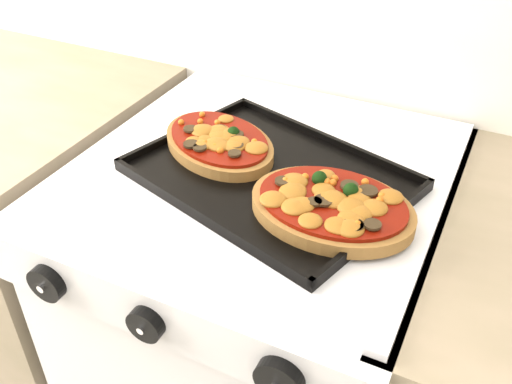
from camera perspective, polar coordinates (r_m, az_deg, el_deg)
The scene contains 8 objects.
stove at distance 1.25m, azimuth 0.58°, elevation -15.00°, with size 0.60×0.60×0.91m, color silver.
control_panel at distance 0.77m, azimuth -9.54°, elevation -12.15°, with size 0.60×0.02×0.09m, color silver.
knob_left at distance 0.86m, azimuth -20.20°, elevation -8.59°, with size 0.06×0.06×0.02m, color black.
knob_center at distance 0.77m, azimuth -10.96°, elevation -12.87°, with size 0.05×0.05×0.02m, color black.
knob_right at distance 0.70m, azimuth 2.32°, elevation -18.22°, with size 0.06×0.06×0.02m, color black.
baking_tray at distance 0.90m, azimuth 1.41°, elevation 1.78°, with size 0.41×0.30×0.02m, color black.
pizza_left at distance 0.96m, azimuth -3.73°, elevation 5.12°, with size 0.22×0.15×0.03m, color #A26F37, non-canonical shape.
pizza_right at distance 0.81m, azimuth 7.62°, elevation -1.28°, with size 0.24×0.18×0.04m, color #A26F37, non-canonical shape.
Camera 1 is at (0.38, 0.99, 1.42)m, focal length 40.00 mm.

